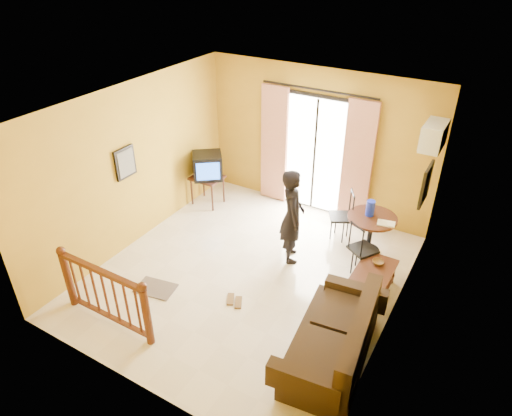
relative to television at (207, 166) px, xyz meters
The scene contains 19 objects.
ground 2.57m from the television, 39.60° to the right, with size 5.00×5.00×0.00m, color beige.
room_shell 2.57m from the television, 39.60° to the right, with size 5.00×5.00×5.00m.
balcony_door 2.09m from the television, 25.42° to the left, with size 2.25×0.14×2.46m.
tv_table 0.33m from the television, behind, with size 0.60×0.50×0.60m.
television is the anchor object (origin of this frame).
picture_left 1.91m from the television, 101.31° to the right, with size 0.05×0.42×0.52m.
dining_table 3.34m from the television, ahead, with size 0.83×0.83×0.69m.
water_jug 3.26m from the television, ahead, with size 0.15×0.15×0.27m, color #1424BF.
serving_tray 3.59m from the television, ahead, with size 0.28×0.18×0.02m, color beige.
dining_chairs 3.19m from the television, ahead, with size 1.21×1.29×0.95m.
air_conditioner 4.19m from the television, ahead, with size 0.31×0.60×0.40m.
botanical_print 4.17m from the television, ahead, with size 0.05×0.50×0.60m.
coffee_table 3.89m from the television, 15.06° to the right, with size 0.53×0.96×0.42m.
bowl 3.82m from the television, 11.89° to the right, with size 0.18×0.18×0.06m, color brown.
sofa 4.51m from the television, 33.71° to the right, with size 1.06×1.96×0.89m.
standing_person 2.38m from the television, 19.40° to the right, with size 0.60×0.39×1.65m, color black.
stair_balustrade 3.53m from the television, 78.24° to the right, with size 1.63×0.13×1.04m.
doormat 2.83m from the television, 72.81° to the right, with size 0.60×0.40×0.02m, color #5F534C.
sandals 3.10m from the television, 47.58° to the right, with size 0.35×0.27×0.03m.
Camera 1 is at (3.03, -4.95, 4.74)m, focal length 32.00 mm.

